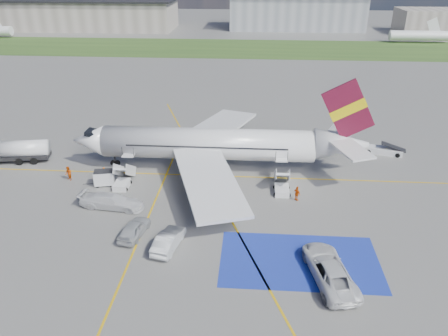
{
  "coord_description": "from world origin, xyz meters",
  "views": [
    {
      "loc": [
        5.56,
        -35.52,
        24.23
      ],
      "look_at": [
        2.5,
        7.1,
        3.5
      ],
      "focal_mm": 35.0,
      "sensor_mm": 36.0,
      "label": 1
    }
  ],
  "objects": [
    {
      "name": "terminal_centre",
      "position": [
        20.0,
        135.0,
        6.0
      ],
      "size": [
        48.0,
        18.0,
        12.0
      ],
      "primitive_type": "cube",
      "color": "gray",
      "rests_on": "ground"
    },
    {
      "name": "crew_fwd",
      "position": [
        -11.81,
        9.38,
        0.97
      ],
      "size": [
        0.81,
        0.65,
        1.95
      ],
      "primitive_type": "imported",
      "rotation": [
        0.0,
        0.0,
        0.3
      ],
      "color": "orange",
      "rests_on": "ground"
    },
    {
      "name": "airstairs_fwd",
      "position": [
        -9.5,
        8.7,
        0.62
      ],
      "size": [
        1.9,
        5.2,
        3.6
      ],
      "color": "silver",
      "rests_on": "ground"
    },
    {
      "name": "crew_aft",
      "position": [
        10.55,
        6.71,
        0.85
      ],
      "size": [
        0.97,
        1.03,
        1.7
      ],
      "primitive_type": "imported",
      "rotation": [
        0.0,
        0.0,
        2.28
      ],
      "color": "#E45B0C",
      "rests_on": "ground"
    },
    {
      "name": "gpu_cart",
      "position": [
        -11.68,
        8.73,
        0.85
      ],
      "size": [
        2.5,
        1.87,
        1.88
      ],
      "rotation": [
        0.0,
        0.0,
        0.21
      ],
      "color": "silver",
      "rests_on": "ground"
    },
    {
      "name": "van_white_b",
      "position": [
        -9.27,
        3.76,
        1.03
      ],
      "size": [
        5.49,
        2.76,
        2.07
      ],
      "primitive_type": "imported",
      "rotation": [
        0.0,
        0.0,
        1.45
      ],
      "color": "silver",
      "rests_on": "ground"
    },
    {
      "name": "car_silver_a",
      "position": [
        -5.55,
        -1.2,
        0.78
      ],
      "size": [
        2.6,
        4.8,
        1.55
      ],
      "primitive_type": "imported",
      "rotation": [
        0.0,
        0.0,
        2.97
      ],
      "color": "#A7AAAE",
      "rests_on": "ground"
    },
    {
      "name": "belt_loader",
      "position": [
        23.35,
        20.41,
        0.4
      ],
      "size": [
        5.57,
        3.07,
        1.61
      ],
      "rotation": [
        0.0,
        0.0,
        -0.26
      ],
      "color": "silver",
      "rests_on": "ground"
    },
    {
      "name": "ground",
      "position": [
        0.0,
        0.0,
        0.0
      ],
      "size": [
        400.0,
        400.0,
        0.0
      ],
      "primitive_type": "plane",
      "color": "#60605E",
      "rests_on": "ground"
    },
    {
      "name": "taxiway_line_diag",
      "position": [
        0.0,
        12.0,
        0.01
      ],
      "size": [
        20.71,
        56.45,
        0.01
      ],
      "primitive_type": "cube",
      "rotation": [
        0.0,
        0.0,
        0.35
      ],
      "color": "gold",
      "rests_on": "ground"
    },
    {
      "name": "grass_strip",
      "position": [
        0.0,
        95.0,
        0.01
      ],
      "size": [
        400.0,
        30.0,
        0.01
      ],
      "primitive_type": "cube",
      "color": "#2D4C1E",
      "rests_on": "ground"
    },
    {
      "name": "crew_nose",
      "position": [
        -16.32,
        9.61,
        0.89
      ],
      "size": [
        1.09,
        1.05,
        1.77
      ],
      "primitive_type": "imported",
      "rotation": [
        0.0,
        0.0,
        -0.62
      ],
      "color": "#E3560B",
      "rests_on": "ground"
    },
    {
      "name": "airstairs_aft",
      "position": [
        9.0,
        8.7,
        0.62
      ],
      "size": [
        1.9,
        5.2,
        3.6
      ],
      "color": "silver",
      "rests_on": "ground"
    },
    {
      "name": "terminal_west",
      "position": [
        -55.0,
        130.0,
        5.0
      ],
      "size": [
        60.0,
        22.0,
        10.0
      ],
      "primitive_type": "cube",
      "color": "gray",
      "rests_on": "ground"
    },
    {
      "name": "taxiway_line_main",
      "position": [
        0.0,
        12.0,
        0.01
      ],
      "size": [
        120.0,
        0.2,
        0.01
      ],
      "primitive_type": "cube",
      "color": "gold",
      "rests_on": "ground"
    },
    {
      "name": "airliner",
      "position": [
        1.51,
        14.0,
        3.39
      ],
      "size": [
        36.81,
        32.95,
        11.92
      ],
      "color": "silver",
      "rests_on": "ground"
    },
    {
      "name": "staging_box",
      "position": [
        10.0,
        -4.0,
        0.01
      ],
      "size": [
        14.0,
        8.0,
        0.01
      ],
      "primitive_type": "cube",
      "color": "#1B30A3",
      "rests_on": "ground"
    },
    {
      "name": "taxiway_line_cross",
      "position": [
        -5.0,
        -10.0,
        0.01
      ],
      "size": [
        0.2,
        60.0,
        0.01
      ],
      "primitive_type": "cube",
      "color": "gold",
      "rests_on": "ground"
    },
    {
      "name": "car_silver_b",
      "position": [
        -1.89,
        -2.88,
        0.81
      ],
      "size": [
        2.65,
        5.14,
        1.61
      ],
      "primitive_type": "imported",
      "rotation": [
        0.0,
        0.0,
        2.94
      ],
      "color": "#A8ABAF",
      "rests_on": "ground"
    },
    {
      "name": "van_white_a",
      "position": [
        12.21,
        -6.14,
        1.15
      ],
      "size": [
        4.01,
        6.59,
        2.31
      ],
      "primitive_type": "imported",
      "rotation": [
        0.0,
        0.0,
        3.34
      ],
      "color": "silver",
      "rests_on": "ground"
    },
    {
      "name": "fuel_tanker",
      "position": [
        -25.2,
        14.24,
        1.23
      ],
      "size": [
        8.8,
        3.77,
        2.91
      ],
      "rotation": [
        0.0,
        0.0,
        0.18
      ],
      "color": "black",
      "rests_on": "ground"
    }
  ]
}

